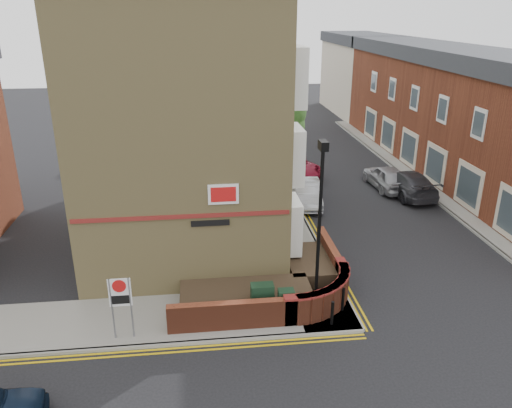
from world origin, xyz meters
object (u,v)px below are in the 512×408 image
object	(u,v)px
lamppost	(319,230)
zone_sign	(120,297)
silver_car_near	(307,193)
utility_cabinet_large	(262,299)

from	to	relation	value
lamppost	zone_sign	distance (m)	6.85
lamppost	silver_car_near	distance (m)	11.33
lamppost	silver_car_near	world-z (taller)	lamppost
utility_cabinet_large	zone_sign	world-z (taller)	zone_sign
zone_sign	silver_car_near	xyz separation A→B (m)	(8.60, 11.53, -0.97)
utility_cabinet_large	zone_sign	distance (m)	4.86
lamppost	silver_car_near	xyz separation A→B (m)	(2.00, 10.82, -2.67)
lamppost	silver_car_near	bearing A→B (deg)	79.53
lamppost	utility_cabinet_large	bearing A→B (deg)	176.99
zone_sign	silver_car_near	world-z (taller)	zone_sign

